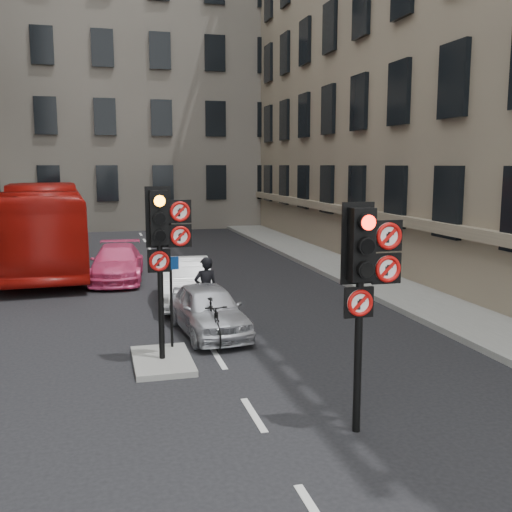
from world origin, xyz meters
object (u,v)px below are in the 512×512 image
signal_near (366,268)px  signal_far (164,236)px  info_sign (171,289)px  bus_red (45,226)px  motorcyclist (206,290)px  car_white (186,282)px  car_pink (117,263)px  motorcycle (213,323)px  car_silver (208,309)px

signal_near → signal_far: signal_far is taller
signal_far → info_sign: bearing=73.9°
bus_red → motorcyclist: (4.78, -10.02, -0.83)m
car_white → bus_red: 9.08m
signal_near → car_pink: (-3.29, 13.59, -1.95)m
signal_near → car_pink: 14.12m
motorcyclist → signal_far: bearing=57.3°
motorcyclist → info_sign: bearing=55.0°
signal_far → bus_red: 13.59m
motorcycle → motorcyclist: motorcyclist is taller
signal_near → info_sign: signal_near is taller
signal_near → car_silver: 6.46m
signal_near → car_white: bearing=98.7°
car_silver → motorcycle: 1.01m
signal_near → motorcyclist: (-1.21, 7.10, -1.71)m
car_white → motorcycle: car_white is taller
car_silver → car_pink: 7.83m
car_pink → bus_red: bearing=132.9°
motorcyclist → bus_red: bearing=-73.0°
signal_far → car_silver: (1.26, 2.01, -2.09)m
signal_far → motorcyclist: (1.39, 3.10, -1.83)m
signal_far → car_white: signal_far is taller
motorcycle → motorcyclist: bearing=84.2°
info_sign → signal_near: bearing=-71.1°
signal_far → motorcycle: size_ratio=2.03×
motorcycle → info_sign: info_sign is taller
signal_near → signal_far: (-2.60, 4.00, 0.12)m
signal_near → motorcyclist: bearing=99.6°
car_silver → signal_near: bearing=-82.9°
signal_far → car_silver: signal_far is taller
motorcycle → signal_near: bearing=-74.5°
signal_far → info_sign: size_ratio=1.76×
motorcyclist → car_white: bearing=-92.7°
car_silver → motorcycle: bearing=-99.4°
car_white → car_pink: car_white is taller
signal_far → car_pink: bearing=94.1°
car_pink → signal_near: bearing=-70.8°
info_sign → car_white: bearing=70.4°
car_pink → info_sign: 8.93m
signal_near → car_pink: size_ratio=0.82×
signal_far → motorcyclist: signal_far is taller
car_white → motorcycle: bearing=-84.9°
motorcycle → bus_red: bearing=110.4°
car_white → bus_red: (-4.55, 7.79, 1.02)m
signal_near → motorcycle: bearing=105.7°
info_sign → bus_red: bearing=98.4°
car_silver → info_sign: size_ratio=1.77×
signal_near → car_white: (-1.43, 9.33, -1.91)m
car_pink → bus_red: (-2.69, 3.53, 1.06)m
car_white → car_pink: 4.65m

